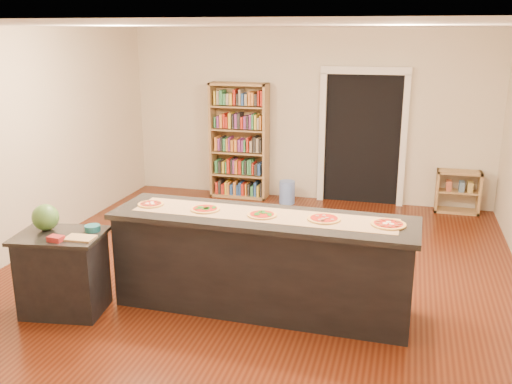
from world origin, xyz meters
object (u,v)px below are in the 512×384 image
(side_counter, at_px, (63,273))
(watermelon, at_px, (45,217))
(kitchen_island, at_px, (262,262))
(waste_bin, at_px, (287,192))
(bookshelf, at_px, (239,141))
(low_shelf, at_px, (458,192))

(side_counter, xyz_separation_m, watermelon, (-0.19, 0.07, 0.54))
(kitchen_island, bearing_deg, waste_bin, 99.40)
(waste_bin, height_order, watermelon, watermelon)
(bookshelf, distance_m, waste_bin, 1.18)
(bookshelf, bearing_deg, side_counter, -96.45)
(kitchen_island, relative_size, bookshelf, 1.57)
(side_counter, bearing_deg, waste_bin, 63.75)
(side_counter, xyz_separation_m, waste_bin, (1.38, 4.27, -0.23))
(bookshelf, bearing_deg, kitchen_island, -70.13)
(low_shelf, relative_size, waste_bin, 1.77)
(kitchen_island, distance_m, side_counter, 1.99)
(kitchen_island, bearing_deg, low_shelf, 62.51)
(low_shelf, distance_m, watermelon, 6.15)
(low_shelf, height_order, watermelon, watermelon)
(low_shelf, bearing_deg, watermelon, -133.82)
(waste_bin, distance_m, watermelon, 4.54)
(kitchen_island, height_order, waste_bin, kitchen_island)
(side_counter, bearing_deg, low_shelf, 39.60)
(side_counter, distance_m, waste_bin, 4.49)
(kitchen_island, distance_m, low_shelf, 4.46)
(kitchen_island, relative_size, side_counter, 3.60)
(bookshelf, height_order, watermelon, bookshelf)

